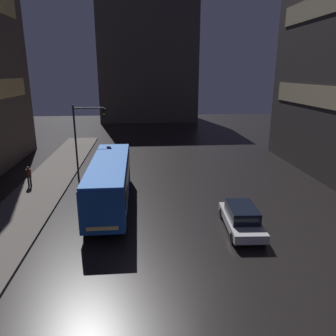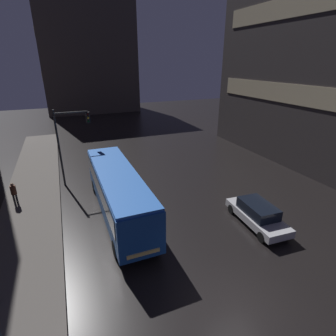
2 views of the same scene
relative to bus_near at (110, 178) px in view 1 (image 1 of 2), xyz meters
The scene contains 7 objects.
ground_plane 10.20m from the bus_near, 71.44° to the right, with size 120.00×120.00×0.00m, color black.
sidewalk_left 6.14m from the bus_near, behind, with size 4.00×48.00×0.15m.
building_far_backdrop 45.67m from the bus_near, 84.91° to the left, with size 18.07×12.00×21.41m.
bus_near is the anchor object (origin of this frame).
car_taxi 9.32m from the bus_near, 29.37° to the right, with size 2.13×4.83×1.50m.
pedestrian_near 8.01m from the bus_near, 149.09° to the left, with size 0.50×0.50×1.67m.
traffic_light_main 7.24m from the bus_near, 111.14° to the left, with size 2.77×0.35×6.46m.
Camera 1 is at (-1.00, -12.37, 9.05)m, focal length 35.00 mm.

